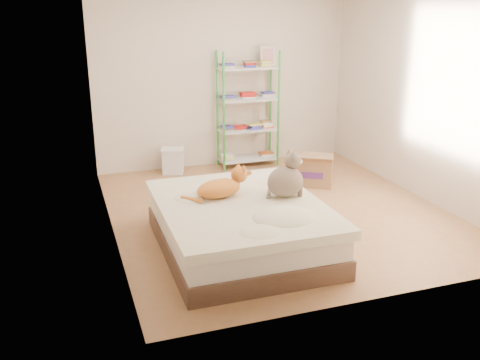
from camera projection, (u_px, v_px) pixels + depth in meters
name	position (u px, v px, depth m)	size (l,w,h in m)	color
room	(280.00, 102.00, 5.92)	(3.81, 4.21, 2.61)	#B47E4F
bed	(240.00, 226.00, 5.27)	(1.56, 1.95, 0.49)	#4C3225
orange_cat	(219.00, 186.00, 5.31)	(0.57, 0.31, 0.23)	orange
grey_cat	(285.00, 175.00, 5.28)	(0.33, 0.40, 0.45)	#706157
shelf_unit	(248.00, 110.00, 7.84)	(0.88, 0.36, 1.74)	green
cardboard_box	(312.00, 170.00, 7.21)	(0.70, 0.74, 0.45)	tan
white_bin	(173.00, 161.00, 7.67)	(0.38, 0.36, 0.36)	white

